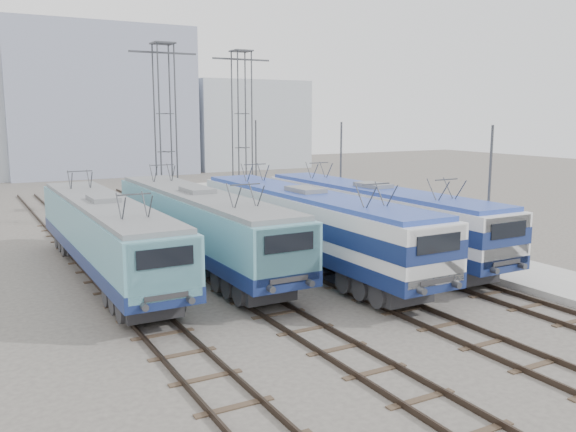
# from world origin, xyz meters

# --- Properties ---
(ground) EXTENTS (160.00, 160.00, 0.00)m
(ground) POSITION_xyz_m (0.00, 0.00, 0.00)
(ground) COLOR #514C47
(platform) EXTENTS (4.00, 70.00, 0.30)m
(platform) POSITION_xyz_m (10.20, 8.00, 0.15)
(platform) COLOR #9E9E99
(platform) RESTS_ON ground
(locomotive_far_left) EXTENTS (2.81, 17.74, 3.34)m
(locomotive_far_left) POSITION_xyz_m (-6.75, 10.11, 2.21)
(locomotive_far_left) COLOR navy
(locomotive_far_left) RESTS_ON ground
(locomotive_center_left) EXTENTS (2.90, 18.29, 3.44)m
(locomotive_center_left) POSITION_xyz_m (-2.25, 10.11, 2.28)
(locomotive_center_left) COLOR navy
(locomotive_center_left) RESTS_ON ground
(locomotive_center_right) EXTENTS (2.93, 18.51, 3.48)m
(locomotive_center_right) POSITION_xyz_m (2.25, 7.43, 2.36)
(locomotive_center_right) COLOR navy
(locomotive_center_right) RESTS_ON ground
(locomotive_far_right) EXTENTS (2.85, 18.02, 3.39)m
(locomotive_far_right) POSITION_xyz_m (6.75, 8.03, 2.30)
(locomotive_far_right) COLOR navy
(locomotive_far_right) RESTS_ON ground
(catenary_tower_west) EXTENTS (4.50, 1.20, 12.00)m
(catenary_tower_west) POSITION_xyz_m (0.00, 22.00, 6.64)
(catenary_tower_west) COLOR #3F4247
(catenary_tower_west) RESTS_ON ground
(catenary_tower_east) EXTENTS (4.50, 1.20, 12.00)m
(catenary_tower_east) POSITION_xyz_m (6.50, 24.00, 6.64)
(catenary_tower_east) COLOR #3F4247
(catenary_tower_east) RESTS_ON ground
(mast_front) EXTENTS (0.12, 0.12, 7.00)m
(mast_front) POSITION_xyz_m (8.60, 2.00, 3.50)
(mast_front) COLOR #3F4247
(mast_front) RESTS_ON ground
(mast_mid) EXTENTS (0.12, 0.12, 7.00)m
(mast_mid) POSITION_xyz_m (8.60, 14.00, 3.50)
(mast_mid) COLOR #3F4247
(mast_mid) RESTS_ON ground
(mast_rear) EXTENTS (0.12, 0.12, 7.00)m
(mast_rear) POSITION_xyz_m (8.60, 26.00, 3.50)
(mast_rear) COLOR #3F4247
(mast_rear) RESTS_ON ground
(building_center) EXTENTS (22.00, 14.00, 18.00)m
(building_center) POSITION_xyz_m (4.00, 62.00, 9.00)
(building_center) COLOR #888FA8
(building_center) RESTS_ON ground
(building_east) EXTENTS (16.00, 12.00, 12.00)m
(building_east) POSITION_xyz_m (24.00, 62.00, 6.00)
(building_east) COLOR #A3ABB5
(building_east) RESTS_ON ground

